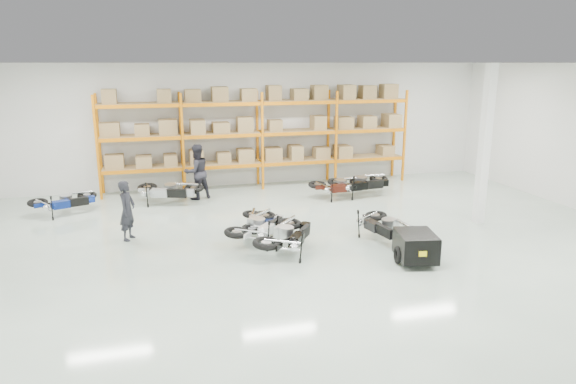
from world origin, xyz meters
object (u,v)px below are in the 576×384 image
object	(u,v)px
moto_touring_right	(386,221)
person_left	(127,210)
moto_back_b	(168,186)
moto_back_d	(341,182)
moto_black_far_left	(288,230)
moto_silver_left	(259,221)
moto_back_c	(361,179)
moto_blue_centre	(259,218)
moto_back_a	(64,197)
person_back	(197,172)
trailer	(416,246)

from	to	relation	value
moto_touring_right	person_left	size ratio (longest dim) A/B	1.14
moto_back_b	moto_back_d	distance (m)	5.76
moto_black_far_left	moto_back_d	bearing A→B (deg)	-89.12
moto_silver_left	moto_black_far_left	xyz separation A→B (m)	(0.51, -0.93, 0.02)
moto_back_c	person_left	xyz separation A→B (m)	(-7.64, -2.68, 0.19)
moto_black_far_left	moto_blue_centre	bearing A→B (deg)	-39.20
moto_back_a	person_back	xyz separation A→B (m)	(4.07, 0.81, 0.41)
moto_blue_centre	moto_back_a	size ratio (longest dim) A/B	0.93
moto_blue_centre	moto_touring_right	size ratio (longest dim) A/B	0.90
trailer	moto_back_c	distance (m)	6.25
person_left	moto_silver_left	bearing A→B (deg)	-85.62
trailer	moto_back_b	world-z (taller)	moto_back_b
moto_back_b	moto_silver_left	bearing A→B (deg)	-134.16
moto_silver_left	moto_back_a	size ratio (longest dim) A/B	1.07
moto_touring_right	moto_back_c	distance (m)	4.69
trailer	moto_back_d	xyz separation A→B (m)	(0.43, 6.02, 0.13)
moto_back_a	person_back	world-z (taller)	person_back
moto_black_far_left	person_back	size ratio (longest dim) A/B	1.02
moto_back_b	moto_back_a	bearing A→B (deg)	117.80
moto_black_far_left	moto_back_a	xyz separation A→B (m)	(-5.72, 4.93, -0.06)
moto_back_a	moto_back_d	bearing A→B (deg)	-114.06
moto_blue_centre	person_back	size ratio (longest dim) A/B	0.86
moto_blue_centre	moto_back_a	xyz separation A→B (m)	(-5.31, 3.53, 0.04)
moto_touring_right	person_back	world-z (taller)	person_back
moto_back_a	moto_blue_centre	bearing A→B (deg)	-145.53
moto_black_far_left	moto_back_b	size ratio (longest dim) A/B	1.00
moto_back_b	person_left	xyz separation A→B (m)	(-1.14, -3.32, 0.20)
trailer	person_back	xyz separation A→B (m)	(-4.31, 7.16, 0.51)
trailer	moto_back_d	bearing A→B (deg)	97.63
moto_touring_right	trailer	size ratio (longest dim) A/B	0.99
moto_back_a	moto_back_d	world-z (taller)	moto_back_d
moto_back_d	person_left	world-z (taller)	person_left
person_left	moto_blue_centre	bearing A→B (deg)	-77.42
trailer	person_back	distance (m)	8.37
trailer	moto_back_d	distance (m)	6.04
moto_back_c	moto_touring_right	bearing A→B (deg)	162.27
moto_black_far_left	trailer	size ratio (longest dim) A/B	1.06
moto_black_far_left	person_left	size ratio (longest dim) A/B	1.22
moto_touring_right	moto_back_c	bearing A→B (deg)	64.50
moto_touring_right	person_back	distance (m)	7.04
trailer	moto_back_b	xyz separation A→B (m)	(-5.28, 6.76, 0.16)
person_left	moto_back_b	bearing A→B (deg)	4.06
moto_silver_left	trailer	world-z (taller)	moto_silver_left
moto_silver_left	moto_back_d	size ratio (longest dim) A/B	1.01
moto_touring_right	moto_back_c	xyz separation A→B (m)	(1.22, 4.53, 0.05)
moto_black_far_left	person_left	world-z (taller)	person_left
moto_blue_centre	moto_back_d	size ratio (longest dim) A/B	0.87
moto_blue_centre	moto_black_far_left	xyz separation A→B (m)	(0.41, -1.41, 0.09)
moto_silver_left	moto_back_b	xyz separation A→B (m)	(-2.12, 4.42, 0.02)
moto_black_far_left	person_back	xyz separation A→B (m)	(-1.65, 5.74, 0.35)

